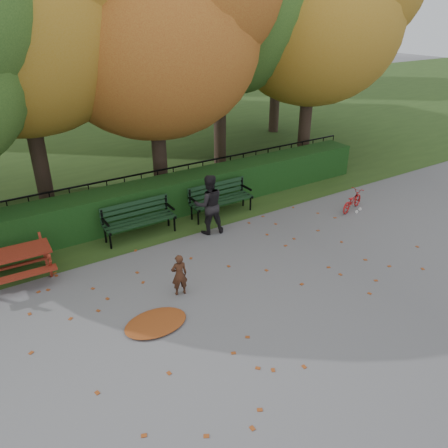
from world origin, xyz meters
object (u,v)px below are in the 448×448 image
tree_e (327,11)px  bicycle (352,201)px  tree_c (166,22)px  bench_left (138,217)px  adult (209,204)px  picnic_table (11,259)px  child (179,275)px  bench_right (220,196)px  tree_g (290,2)px

tree_e → bicycle: size_ratio=7.61×
tree_c → bicycle: bearing=-48.9°
bench_left → adult: (1.58, -0.80, 0.26)m
picnic_table → child: size_ratio=1.79×
bench_right → picnic_table: size_ratio=1.12×
tree_g → child: bearing=-138.3°
tree_g → bench_right: tree_g is taller
tree_c → picnic_table: bearing=-151.8°
tree_g → child: tree_g is taller
tree_g → child: 14.19m
adult → picnic_table: bearing=11.2°
bicycle → tree_g: bearing=-44.3°
tree_c → child: tree_c is taller
bench_left → tree_g: bearing=32.2°
tree_e → bench_right: tree_e is taller
tree_c → adult: size_ratio=5.15×
picnic_table → tree_c: bearing=30.3°
adult → bicycle: 4.26m
tree_c → bicycle: (3.55, -4.07, -4.54)m
tree_c → picnic_table: 7.26m
bicycle → picnic_table: bearing=63.7°
tree_g → bicycle: 10.17m
tree_e → adult: (-6.25, -2.87, -4.31)m
child → tree_g: bearing=-127.6°
tree_e → bench_left: bearing=-165.2°
bench_left → tree_e: bearing=14.8°
child → bench_left: bearing=-85.5°
child → bicycle: (5.99, 0.98, -0.17)m
bench_left → bench_right: 2.40m
bench_left → child: 2.81m
bicycle → bench_left: bearing=54.6°
tree_e → bicycle: 6.53m
tree_c → child: 7.12m
adult → bench_right: bearing=-120.8°
tree_e → child: (-8.13, -4.86, -4.63)m
bench_right → picnic_table: 5.44m
tree_e → adult: bearing=-155.3°
adult → bicycle: size_ratio=1.45×
bench_right → bicycle: 3.76m
tree_g → adult: (-8.06, -6.86, -4.60)m
tree_c → picnic_table: size_ratio=4.96×
tree_c → tree_e: (5.69, -0.19, 0.26)m
tree_c → adult: tree_c is taller
tree_g → picnic_table: tree_g is taller
tree_e → bench_right: (-5.42, -2.07, -4.56)m
tree_c → tree_g: bearing=26.9°
tree_e → picnic_table: (-10.84, -2.57, -4.56)m
child → bicycle: child is taller
bench_left → child: size_ratio=2.00×
tree_e → picnic_table: bearing=-166.7°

